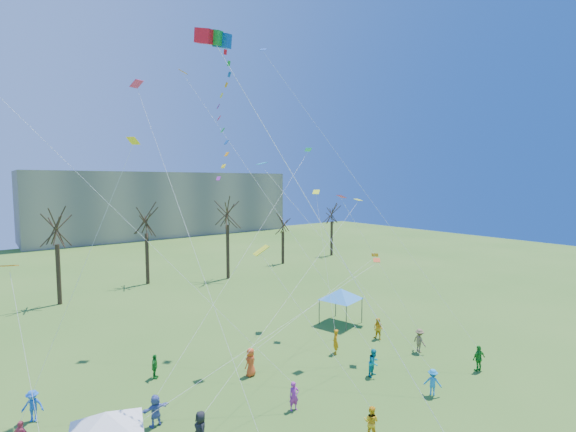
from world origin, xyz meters
TOP-DOWN VIEW (x-y plane):
  - distant_building at (22.00, 82.00)m, footprint 60.00×14.00m
  - bare_tree_row at (0.99, 36.15)m, footprint 69.39×9.69m
  - big_box_kite at (-3.51, 6.37)m, footprint 3.37×6.43m
  - canopy_tent_white at (-10.14, 5.43)m, footprint 4.08×4.08m
  - canopy_tent_blue at (11.59, 12.99)m, footprint 4.19×4.19m
  - festival_crowd at (-0.71, 5.99)m, footprint 26.49×14.20m
  - small_kites_aloft at (2.36, 11.66)m, footprint 29.97×18.39m

SIDE VIEW (x-z plane):
  - festival_crowd at x=-0.71m, z-range -0.07..1.79m
  - canopy_tent_white at x=-10.14m, z-range 1.10..4.26m
  - canopy_tent_blue at x=11.59m, z-range 1.12..4.35m
  - bare_tree_row at x=0.99m, z-range 1.50..12.74m
  - distant_building at x=22.00m, z-range 0.00..15.00m
  - small_kites_aloft at x=2.36m, z-range -4.33..29.44m
  - big_box_kite at x=-3.51m, z-range 5.51..26.85m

